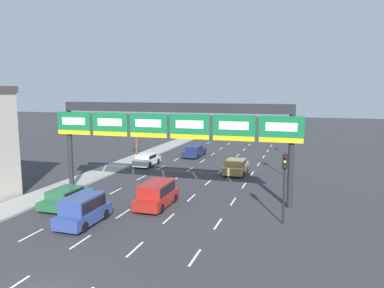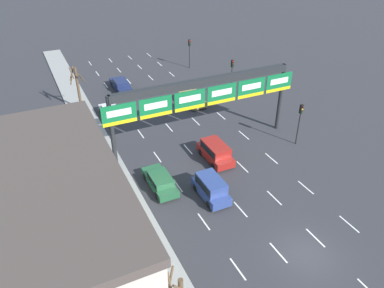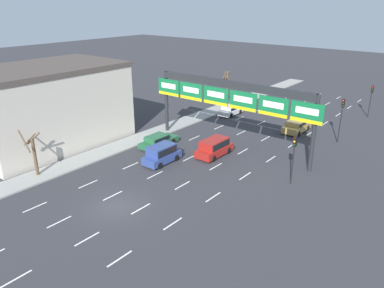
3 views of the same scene
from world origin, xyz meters
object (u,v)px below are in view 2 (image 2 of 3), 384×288
Objects in this scene: traffic_light_near_gantry at (189,48)px; tree_bare_second at (78,86)px; car_white at (110,111)px; traffic_light_far_end at (300,116)px; sign_gantry at (205,92)px; suv_red at (215,151)px; car_green at (160,181)px; car_navy at (121,84)px; suv_blue at (211,187)px; traffic_light_mid_block at (232,71)px; car_gold at (193,98)px.

traffic_light_near_gantry is 0.84× the size of tree_bare_second.
car_white is 0.76× the size of tree_bare_second.
traffic_light_far_end is at bearing -43.41° from tree_bare_second.
suv_red is (-0.08, -2.56, -5.08)m from sign_gantry.
car_navy reaches higher than car_green.
car_white is 0.84× the size of car_green.
suv_blue reaches higher than car_navy.
traffic_light_near_gantry is (11.56, 28.89, 2.12)m from suv_blue.
sign_gantry is at bearing -111.51° from traffic_light_near_gantry.
traffic_light_mid_block reaches higher than car_navy.
suv_blue is at bearing -78.20° from car_white.
traffic_light_mid_block is at bearing 47.17° from sign_gantry.
suv_red is 1.02× the size of traffic_light_near_gantry.
tree_bare_second is (-6.50, 21.15, 2.09)m from suv_blue.
car_navy is 12.73m from traffic_light_near_gantry.
car_navy is at bearing 33.51° from tree_bare_second.
sign_gantry reaches higher than tree_bare_second.
car_gold is at bearing -17.92° from tree_bare_second.
car_navy is at bearing 82.40° from car_green.
car_gold is 10.25m from car_white.
car_gold is at bearing -5.77° from car_white.
car_gold is 5.91m from traffic_light_mid_block.
traffic_light_far_end is at bearing 2.90° from car_green.
tree_bare_second reaches higher than car_gold.
suv_blue is at bearing -112.70° from sign_gantry.
sign_gantry is 9.38m from suv_blue.
traffic_light_mid_block reaches higher than suv_blue.
suv_blue is 31.19m from traffic_light_near_gantry.
tree_bare_second is (-9.47, 16.41, 2.12)m from suv_red.
traffic_light_near_gantry is 25.14m from traffic_light_far_end.
traffic_light_near_gantry is 19.65m from tree_bare_second.
tree_bare_second reaches higher than traffic_light_mid_block.
suv_blue is 12.65m from traffic_light_far_end.
sign_gantry is 4.44× the size of suv_red.
traffic_light_near_gantry reaches higher than car_green.
suv_red is at bearing -80.68° from car_navy.
suv_red is at bearing 57.88° from suv_blue.
suv_blue reaches higher than car_white.
traffic_light_near_gantry is 12.34m from traffic_light_mid_block.
traffic_light_mid_block is at bearing 42.16° from car_green.
suv_blue is (-3.05, -7.29, -5.05)m from sign_gantry.
sign_gantry reaches higher than traffic_light_mid_block.
suv_red is at bearing -60.02° from tree_bare_second.
car_gold reaches higher than car_navy.
car_white is 0.98× the size of suv_blue.
traffic_light_far_end reaches higher than traffic_light_near_gantry.
car_white is at bearing 122.47° from sign_gantry.
car_green is 29.99m from traffic_light_near_gantry.
car_white is at bearing -49.02° from tree_bare_second.
sign_gantry is 4.90× the size of suv_blue.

